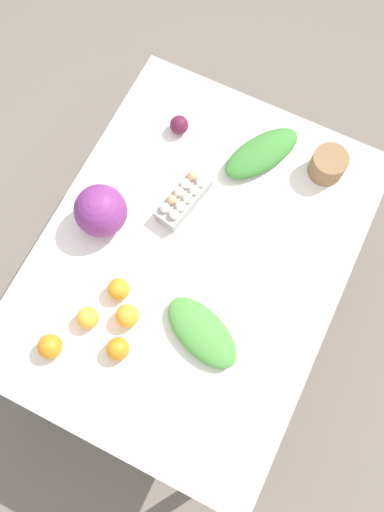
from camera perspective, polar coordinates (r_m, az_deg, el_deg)
ground_plane at (r=2.49m, az=0.00°, el=-5.05°), size 8.00×8.00×0.00m
dining_table at (r=1.86m, az=0.00°, el=-0.92°), size 1.41×1.06×0.73m
cabbage_purple at (r=1.77m, az=-10.39°, el=5.10°), size 0.19×0.19×0.19m
egg_carton at (r=1.82m, az=-0.99°, el=6.62°), size 0.25×0.14×0.09m
paper_bag at (r=1.93m, az=15.28°, el=10.04°), size 0.13×0.13×0.10m
greens_bunch_beet_tops at (r=1.70m, az=1.14°, el=-8.71°), size 0.25×0.33×0.06m
greens_bunch_chard at (r=1.92m, az=7.95°, el=11.57°), size 0.35×0.28×0.07m
beet_root at (r=1.97m, az=-1.48°, el=14.74°), size 0.07×0.07×0.07m
orange_0 at (r=1.74m, az=-15.93°, el=-9.91°), size 0.08×0.08×0.08m
orange_1 at (r=1.73m, az=-11.83°, el=-6.92°), size 0.08×0.08×0.08m
orange_2 at (r=1.70m, az=-8.47°, el=-10.46°), size 0.08×0.08×0.08m
orange_3 at (r=1.71m, az=-7.41°, el=-6.81°), size 0.08×0.08×0.08m
orange_4 at (r=1.73m, az=-8.39°, el=-3.77°), size 0.08×0.08×0.08m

